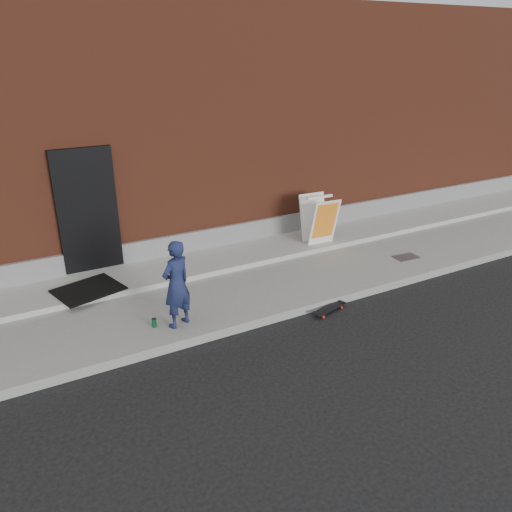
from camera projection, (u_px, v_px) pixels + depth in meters
ground at (297, 316)px, 8.22m from camera, size 80.00×80.00×0.00m
sidewalk at (254, 278)px, 9.40m from camera, size 20.00×3.00×0.15m
apron at (233, 256)px, 10.08m from camera, size 20.00×1.20×0.10m
building at (153, 114)px, 12.91m from camera, size 20.00×8.10×5.00m
child at (176, 284)px, 7.42m from camera, size 0.59×0.50×1.38m
skateboard at (329, 308)px, 8.34m from camera, size 0.71×0.34×0.08m
pizza_sign at (319, 219)px, 10.50m from camera, size 0.64×0.75×1.01m
soda_can at (154, 323)px, 7.60m from camera, size 0.09×0.09×0.14m
doormat at (88, 290)px, 8.54m from camera, size 1.23×1.09×0.03m
utility_plate at (406, 257)px, 10.14m from camera, size 0.52×0.35×0.01m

